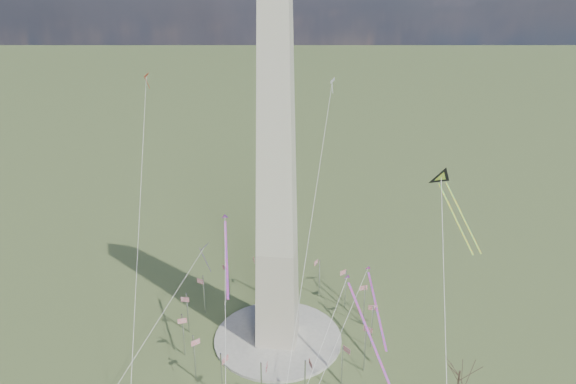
# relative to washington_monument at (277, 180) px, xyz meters

# --- Properties ---
(ground) EXTENTS (2000.00, 2000.00, 0.00)m
(ground) POSITION_rel_washington_monument_xyz_m (0.00, 0.00, -47.95)
(ground) COLOR #3C5128
(ground) RESTS_ON ground
(plaza) EXTENTS (36.00, 36.00, 0.80)m
(plaza) POSITION_rel_washington_monument_xyz_m (0.00, 0.00, -47.55)
(plaza) COLOR #B7B4A8
(plaza) RESTS_ON ground
(washington_monument) EXTENTS (15.56, 15.56, 100.00)m
(washington_monument) POSITION_rel_washington_monument_xyz_m (0.00, 0.00, 0.00)
(washington_monument) COLOR #B4AC97
(washington_monument) RESTS_ON plaza
(flagpole_ring) EXTENTS (54.40, 54.40, 13.00)m
(flagpole_ring) POSITION_rel_washington_monument_xyz_m (-0.00, -0.00, -40.68)
(flagpole_ring) COLOR silver
(flagpole_ring) RESTS_ON ground
(tree_near) EXTENTS (8.91, 8.91, 15.60)m
(tree_near) POSITION_rel_washington_monument_xyz_m (45.35, -19.93, -36.83)
(tree_near) COLOR #4D3A2E
(tree_near) RESTS_ON ground
(kite_delta_black) EXTENTS (12.70, 20.39, 16.84)m
(kite_delta_black) POSITION_rel_washington_monument_xyz_m (42.36, 10.27, -2.15)
(kite_delta_black) COLOR black
(kite_delta_black) RESTS_ON ground
(kite_diamond_purple) EXTENTS (2.42, 3.37, 9.86)m
(kite_diamond_purple) POSITION_rel_washington_monument_xyz_m (-22.13, 7.40, -24.94)
(kite_diamond_purple) COLOR navy
(kite_diamond_purple) RESTS_ON ground
(kite_streamer_left) EXTENTS (12.43, 22.35, 16.77)m
(kite_streamer_left) POSITION_rel_washington_monument_xyz_m (22.37, -12.03, -29.06)
(kite_streamer_left) COLOR #FE283F
(kite_streamer_left) RESTS_ON ground
(kite_streamer_mid) EXTENTS (5.93, 19.08, 13.32)m
(kite_streamer_mid) POSITION_rel_washington_monument_xyz_m (-11.21, -9.73, -14.08)
(kite_streamer_mid) COLOR #FE283F
(kite_streamer_mid) RESTS_ON ground
(kite_streamer_right) EXTENTS (6.41, 20.19, 14.12)m
(kite_streamer_right) POSITION_rel_washington_monument_xyz_m (26.31, 3.78, -34.18)
(kite_streamer_right) COLOR #FE283F
(kite_streamer_right) RESTS_ON ground
(kite_small_red) EXTENTS (1.55, 2.34, 5.03)m
(kite_small_red) POSITION_rel_washington_monument_xyz_m (-46.28, 35.85, 19.37)
(kite_small_red) COLOR #EF3A1C
(kite_small_red) RESTS_ON ground
(kite_small_white) EXTENTS (1.44, 2.04, 5.11)m
(kite_small_white) POSITION_rel_washington_monument_xyz_m (11.29, 45.68, 17.44)
(kite_small_white) COLOR white
(kite_small_white) RESTS_ON ground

